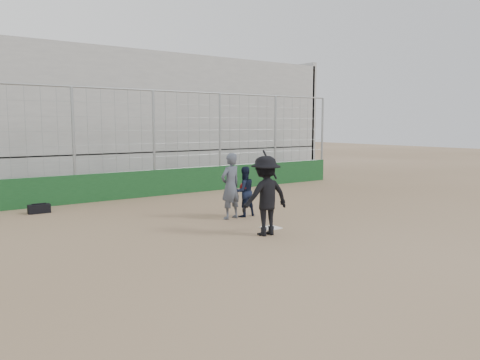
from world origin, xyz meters
TOP-DOWN VIEW (x-y plane):
  - ground at (0.00, 0.00)m, footprint 90.00×90.00m
  - home_plate at (0.00, 0.00)m, footprint 0.44×0.44m
  - backstop at (0.00, 7.00)m, footprint 18.10×0.25m
  - bleachers at (0.00, 11.95)m, footprint 20.25×6.70m
  - batter_at_plate at (-0.58, -0.48)m, footprint 1.32×0.85m
  - catcher_crouched at (0.36, 1.68)m, footprint 0.73×0.57m
  - umpire at (-0.15, 1.66)m, footprint 0.77×0.58m
  - equipment_bag at (-4.47, 5.82)m, footprint 0.65×0.29m

SIDE VIEW (x-z plane):
  - ground at x=0.00m, z-range 0.00..0.00m
  - home_plate at x=0.00m, z-range 0.00..0.02m
  - equipment_bag at x=-4.47m, z-range -0.02..0.30m
  - catcher_crouched at x=0.36m, z-range 0.00..1.02m
  - umpire at x=-0.15m, z-range 0.00..1.72m
  - backstop at x=0.00m, z-range -1.06..2.98m
  - batter_at_plate at x=-0.58m, z-range -0.06..2.03m
  - bleachers at x=0.00m, z-range -0.57..6.41m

